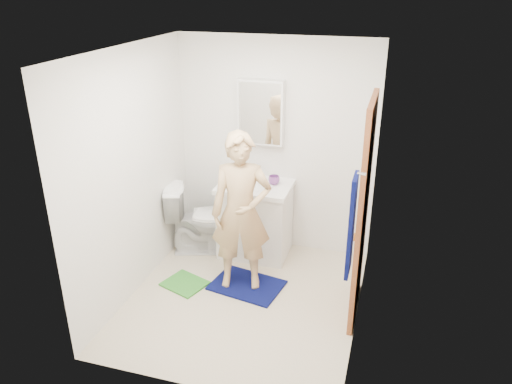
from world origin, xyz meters
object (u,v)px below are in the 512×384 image
at_px(towel, 351,226).
at_px(man, 241,213).
at_px(vanity_cabinet, 255,221).
at_px(medicine_cabinet, 261,112).
at_px(toilet, 202,218).
at_px(toothbrush_cup, 274,180).
at_px(soap_dispenser, 232,176).

relative_size(towel, man, 0.49).
bearing_deg(vanity_cabinet, medicine_cabinet, 90.00).
distance_m(vanity_cabinet, man, 0.80).
xyz_separation_m(medicine_cabinet, toilet, (-0.59, -0.34, -1.19)).
bearing_deg(toothbrush_cup, man, -100.52).
relative_size(soap_dispenser, toothbrush_cup, 1.53).
bearing_deg(soap_dispenser, man, -63.71).
distance_m(vanity_cabinet, toilet, 0.60).
height_order(vanity_cabinet, toothbrush_cup, toothbrush_cup).
xyz_separation_m(towel, toothbrush_cup, (-0.98, 1.55, -0.35)).
xyz_separation_m(vanity_cabinet, medicine_cabinet, (0.00, 0.22, 1.20)).
xyz_separation_m(toilet, toothbrush_cup, (0.79, 0.18, 0.49)).
relative_size(vanity_cabinet, soap_dispenser, 4.29).
relative_size(medicine_cabinet, soap_dispenser, 3.75).
xyz_separation_m(soap_dispenser, toothbrush_cup, (0.44, 0.12, -0.05)).
bearing_deg(vanity_cabinet, toilet, -169.04).
height_order(vanity_cabinet, soap_dispenser, soap_dispenser).
distance_m(soap_dispenser, man, 0.70).
relative_size(towel, toilet, 0.99).
bearing_deg(toilet, soap_dispenser, -98.08).
bearing_deg(toilet, man, -148.58).
distance_m(towel, toothbrush_cup, 1.87).
height_order(vanity_cabinet, toilet, toilet).
height_order(vanity_cabinet, man, man).
height_order(soap_dispenser, toothbrush_cup, soap_dispenser).
bearing_deg(medicine_cabinet, toilet, -150.20).
xyz_separation_m(towel, toilet, (-1.77, 1.37, -0.84)).
bearing_deg(towel, vanity_cabinet, 128.47).
bearing_deg(soap_dispenser, towel, -45.02).
xyz_separation_m(towel, soap_dispenser, (-1.43, 1.43, -0.31)).
xyz_separation_m(medicine_cabinet, towel, (1.18, -1.71, -0.35)).
bearing_deg(vanity_cabinet, soap_dispenser, -167.42).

